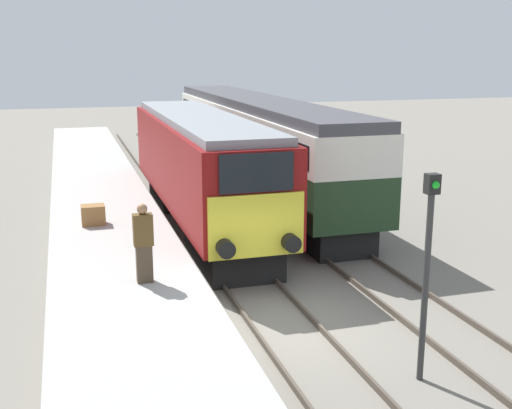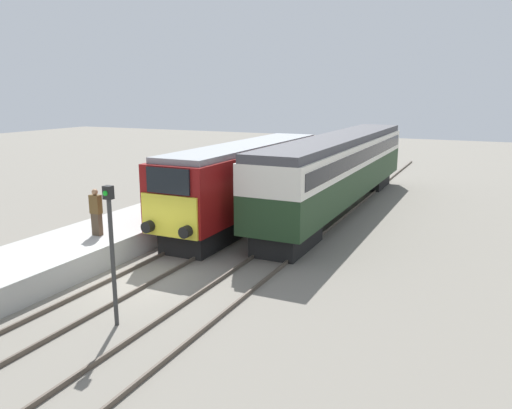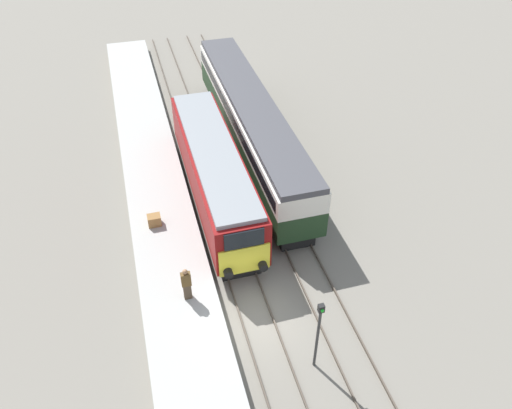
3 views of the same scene
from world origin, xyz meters
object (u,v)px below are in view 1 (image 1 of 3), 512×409
at_px(locomotive, 201,166).
at_px(signal_post, 427,261).
at_px(passenger_carriage, 257,136).
at_px(person_on_platform, 144,243).
at_px(luggage_crate, 93,215).

height_order(locomotive, signal_post, signal_post).
bearing_deg(passenger_carriage, person_on_platform, -117.72).
relative_size(person_on_platform, signal_post, 0.46).
relative_size(person_on_platform, luggage_crate, 2.63).
bearing_deg(signal_post, person_on_platform, 136.66).
distance_m(locomotive, luggage_crate, 4.36).
distance_m(locomotive, passenger_carriage, 5.68).
bearing_deg(locomotive, signal_post, -81.77).
bearing_deg(signal_post, passenger_carriage, 84.05).
bearing_deg(signal_post, locomotive, 98.23).
xyz_separation_m(signal_post, luggage_crate, (-5.46, 9.78, -1.15)).
bearing_deg(passenger_carriage, luggage_crate, -137.69).
distance_m(passenger_carriage, person_on_platform, 13.54).
bearing_deg(passenger_carriage, signal_post, -95.95).
bearing_deg(luggage_crate, passenger_carriage, 42.31).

